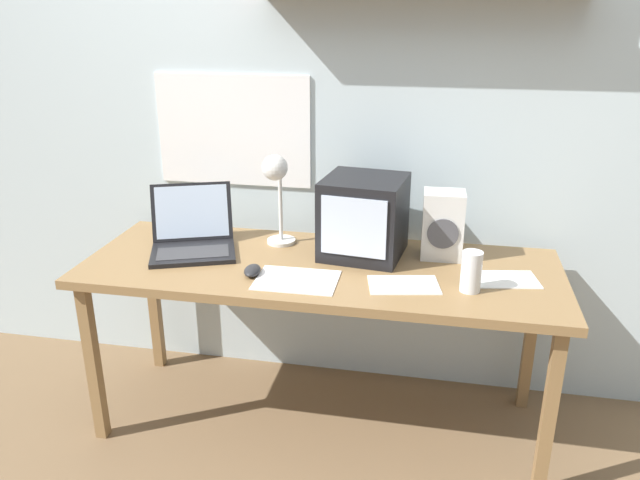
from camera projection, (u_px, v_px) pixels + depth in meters
The scene contains 12 objects.
ground_plane at pixel (320, 419), 2.66m from camera, with size 12.00×12.00×0.00m, color brown.
back_wall at pixel (342, 92), 2.57m from camera, with size 5.60×0.24×2.60m.
corner_desk at pixel (320, 278), 2.42m from camera, with size 1.83×0.67×0.72m.
crt_monitor at pixel (364, 217), 2.44m from camera, with size 0.34×0.34×0.31m.
laptop at pixel (193, 235), 2.53m from camera, with size 0.42×0.42×0.24m.
desk_lamp at pixel (276, 182), 2.47m from camera, with size 0.12×0.17×0.39m.
juice_glass at pixel (471, 273), 2.16m from camera, with size 0.07×0.07×0.15m.
space_heater at pixel (443, 225), 2.42m from camera, with size 0.16×0.14×0.27m.
computer_mouse at pixel (252, 270), 2.30m from camera, with size 0.07×0.11×0.03m.
loose_paper_near_laptop at pixel (504, 279), 2.26m from camera, with size 0.27×0.20×0.00m.
loose_paper_near_monitor at pixel (404, 285), 2.22m from camera, with size 0.27×0.21×0.00m.
open_notebook at pixel (297, 280), 2.26m from camera, with size 0.30×0.22×0.00m.
Camera 1 is at (0.43, -2.17, 1.66)m, focal length 35.00 mm.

